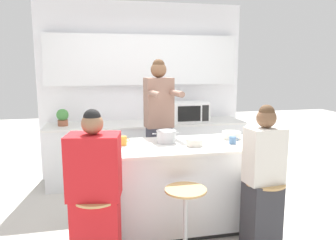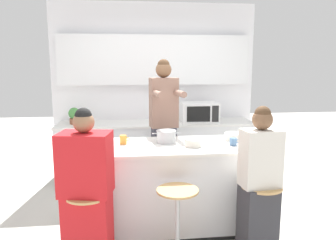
% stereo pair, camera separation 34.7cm
% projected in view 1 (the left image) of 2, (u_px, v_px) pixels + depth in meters
% --- Properties ---
extents(ground_plane, '(16.00, 16.00, 0.00)m').
position_uv_depth(ground_plane, '(170.00, 226.00, 3.59)').
color(ground_plane, beige).
extents(wall_back, '(3.18, 0.22, 2.70)m').
position_uv_depth(wall_back, '(143.00, 78.00, 5.12)').
color(wall_back, white).
rests_on(wall_back, ground_plane).
extents(back_counter, '(2.95, 0.65, 0.89)m').
position_uv_depth(back_counter, '(147.00, 151.00, 5.01)').
color(back_counter, silver).
rests_on(back_counter, ground_plane).
extents(kitchen_island, '(1.92, 0.80, 0.92)m').
position_uv_depth(kitchen_island, '(170.00, 186.00, 3.51)').
color(kitchen_island, black).
rests_on(kitchen_island, ground_plane).
extents(bar_stool_leftmost, '(0.38, 0.38, 0.68)m').
position_uv_depth(bar_stool_leftmost, '(97.00, 232.00, 2.74)').
color(bar_stool_leftmost, tan).
rests_on(bar_stool_leftmost, ground_plane).
extents(bar_stool_center, '(0.38, 0.38, 0.68)m').
position_uv_depth(bar_stool_center, '(185.00, 222.00, 2.92)').
color(bar_stool_center, tan).
rests_on(bar_stool_center, ground_plane).
extents(bar_stool_rightmost, '(0.38, 0.38, 0.68)m').
position_uv_depth(bar_stool_rightmost, '(264.00, 213.00, 3.09)').
color(bar_stool_rightmost, tan).
rests_on(bar_stool_rightmost, ground_plane).
extents(person_cooking, '(0.40, 0.59, 1.82)m').
position_uv_depth(person_cooking, '(159.00, 132.00, 4.09)').
color(person_cooking, '#383842').
rests_on(person_cooking, ground_plane).
extents(person_wrapped_blanket, '(0.46, 0.36, 1.41)m').
position_uv_depth(person_wrapped_blanket, '(95.00, 198.00, 2.70)').
color(person_wrapped_blanket, red).
rests_on(person_wrapped_blanket, ground_plane).
extents(person_seated_near, '(0.35, 0.29, 1.41)m').
position_uv_depth(person_seated_near, '(263.00, 186.00, 3.02)').
color(person_seated_near, '#333338').
rests_on(person_seated_near, ground_plane).
extents(cooking_pot, '(0.30, 0.22, 0.13)m').
position_uv_depth(cooking_pot, '(166.00, 137.00, 3.51)').
color(cooking_pot, '#B7BABC').
rests_on(cooking_pot, kitchen_island).
extents(fruit_bowl, '(0.21, 0.21, 0.08)m').
position_uv_depth(fruit_bowl, '(231.00, 135.00, 3.72)').
color(fruit_bowl, silver).
rests_on(fruit_bowl, kitchen_island).
extents(mixing_bowl_steel, '(0.18, 0.18, 0.08)m').
position_uv_depth(mixing_bowl_steel, '(194.00, 142.00, 3.39)').
color(mixing_bowl_steel, silver).
rests_on(mixing_bowl_steel, kitchen_island).
extents(coffee_cup_near, '(0.11, 0.07, 0.08)m').
position_uv_depth(coffee_cup_near, '(233.00, 140.00, 3.47)').
color(coffee_cup_near, '#4C7099').
rests_on(coffee_cup_near, kitchen_island).
extents(coffee_cup_far, '(0.11, 0.07, 0.09)m').
position_uv_depth(coffee_cup_far, '(123.00, 141.00, 3.41)').
color(coffee_cup_far, orange).
rests_on(coffee_cup_far, kitchen_island).
extents(banana_bunch, '(0.14, 0.10, 0.04)m').
position_uv_depth(banana_bunch, '(104.00, 150.00, 3.15)').
color(banana_bunch, yellow).
rests_on(banana_bunch, kitchen_island).
extents(microwave, '(0.56, 0.39, 0.30)m').
position_uv_depth(microwave, '(189.00, 112.00, 5.01)').
color(microwave, white).
rests_on(microwave, back_counter).
extents(potted_plant, '(0.17, 0.17, 0.24)m').
position_uv_depth(potted_plant, '(63.00, 117.00, 4.65)').
color(potted_plant, '#93563D').
rests_on(potted_plant, back_counter).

